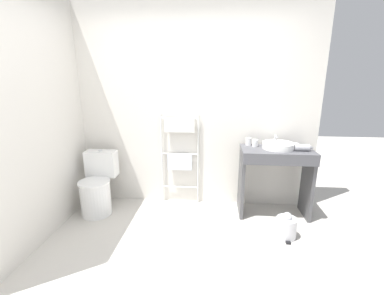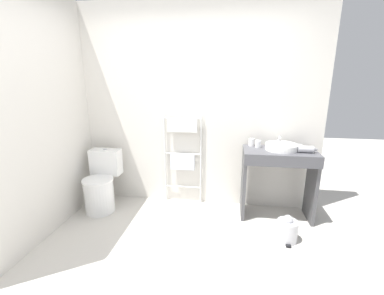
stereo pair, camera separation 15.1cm
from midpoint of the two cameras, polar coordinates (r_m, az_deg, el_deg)
The scene contains 12 objects.
ground_plane at distance 2.48m, azimuth -5.42°, elevation -27.68°, with size 12.00×12.00×0.00m, color beige.
wall_back at distance 3.40m, azimuth -1.17°, elevation 8.73°, with size 3.21×0.12×2.61m, color silver.
wall_side at distance 3.20m, azimuth -31.87°, elevation 6.08°, with size 0.12×2.24×2.61m, color silver.
toilet at distance 3.56m, azimuth -21.43°, elevation -8.28°, with size 0.40×0.54×0.78m.
towel_radiator at distance 3.41m, azimuth -4.04°, elevation -0.10°, with size 0.52×0.06×1.23m.
vanity_counter at distance 3.30m, azimuth 16.77°, elevation -5.22°, with size 0.85×0.45×0.86m.
sink_basin at distance 3.23m, azimuth 17.32°, elevation 0.43°, with size 0.37×0.37×0.07m.
faucet at distance 3.37m, azimuth 16.83°, elevation 1.88°, with size 0.02×0.10×0.13m.
cup_near_wall at distance 3.31m, azimuth 11.16°, elevation 1.31°, with size 0.07×0.07×0.09m.
cup_near_edge at distance 3.26m, azimuth 12.54°, elevation 0.96°, with size 0.07×0.07×0.09m.
hair_dryer at distance 3.24m, azimuth 22.14°, elevation 0.04°, with size 0.22×0.17×0.08m.
trash_bin at distance 3.06m, azimuth 18.83°, elevation -16.36°, with size 0.22×0.25×0.30m.
Camera 1 is at (0.29, -1.79, 1.68)m, focal length 24.00 mm.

